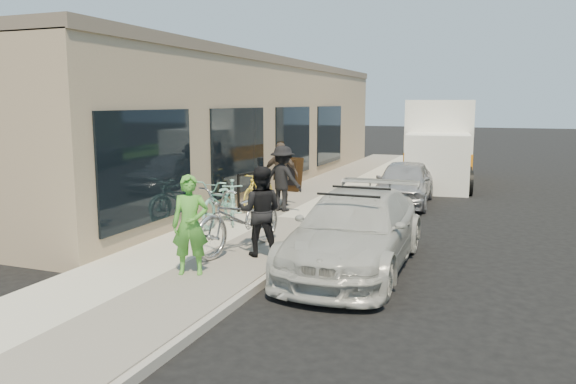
% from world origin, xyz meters
% --- Properties ---
extents(ground, '(120.00, 120.00, 0.00)m').
position_xyz_m(ground, '(0.00, 0.00, 0.00)').
color(ground, black).
rests_on(ground, ground).
extents(sidewalk, '(3.00, 34.00, 0.15)m').
position_xyz_m(sidewalk, '(-2.00, 3.00, 0.07)').
color(sidewalk, beige).
rests_on(sidewalk, ground).
extents(curb, '(0.12, 34.00, 0.13)m').
position_xyz_m(curb, '(-0.45, 3.00, 0.07)').
color(curb, '#9D9890').
rests_on(curb, ground).
extents(storefront, '(3.60, 20.00, 4.22)m').
position_xyz_m(storefront, '(-5.24, 7.99, 2.12)').
color(storefront, tan).
rests_on(storefront, ground).
extents(bike_rack, '(0.23, 0.66, 0.95)m').
position_xyz_m(bike_rack, '(-3.05, 3.50, 0.72)').
color(bike_rack, black).
rests_on(bike_rack, sidewalk).
extents(sandwich_board, '(0.66, 0.67, 1.01)m').
position_xyz_m(sandwich_board, '(-3.11, 6.75, 0.67)').
color(sandwich_board, black).
rests_on(sandwich_board, sidewalk).
extents(sedan_white, '(1.91, 4.59, 1.36)m').
position_xyz_m(sedan_white, '(0.64, 0.06, 0.66)').
color(sedan_white, '#B9B9B4').
rests_on(sedan_white, ground).
extents(sedan_silver, '(1.64, 3.69, 1.23)m').
position_xyz_m(sedan_silver, '(0.37, 6.62, 0.62)').
color(sedan_silver, '#A6A5AB').
rests_on(sedan_silver, ground).
extents(moving_truck, '(2.80, 6.13, 2.92)m').
position_xyz_m(moving_truck, '(0.72, 11.60, 1.30)').
color(moving_truck, white).
rests_on(moving_truck, ground).
extents(tandem_bike, '(1.31, 2.47, 1.23)m').
position_xyz_m(tandem_bike, '(-1.46, -0.11, 0.77)').
color(tandem_bike, '#B9B9BB').
rests_on(tandem_bike, sidewalk).
extents(woman_rider, '(0.68, 0.57, 1.58)m').
position_xyz_m(woman_rider, '(-1.57, -1.66, 0.94)').
color(woman_rider, green).
rests_on(woman_rider, sidewalk).
extents(man_standing, '(0.90, 0.77, 1.59)m').
position_xyz_m(man_standing, '(-0.99, -0.27, 0.95)').
color(man_standing, black).
rests_on(man_standing, sidewalk).
extents(cruiser_bike_a, '(1.11, 1.60, 0.94)m').
position_xyz_m(cruiser_bike_a, '(-2.74, 2.10, 0.62)').
color(cruiser_bike_a, '#87CABC').
rests_on(cruiser_bike_a, sidewalk).
extents(cruiser_bike_b, '(0.93, 2.02, 1.03)m').
position_xyz_m(cruiser_bike_b, '(-2.91, 1.83, 0.66)').
color(cruiser_bike_b, '#87CABC').
rests_on(cruiser_bike_b, sidewalk).
extents(cruiser_bike_c, '(0.55, 1.61, 0.95)m').
position_xyz_m(cruiser_bike_c, '(-2.85, 3.80, 0.63)').
color(cruiser_bike_c, yellow).
rests_on(cruiser_bike_c, sidewalk).
extents(bystander_a, '(1.17, 0.83, 1.63)m').
position_xyz_m(bystander_a, '(-2.17, 3.75, 0.97)').
color(bystander_a, black).
rests_on(bystander_a, sidewalk).
extents(bystander_b, '(0.98, 0.42, 1.66)m').
position_xyz_m(bystander_b, '(-2.53, 4.49, 0.98)').
color(bystander_b, brown).
rests_on(bystander_b, sidewalk).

